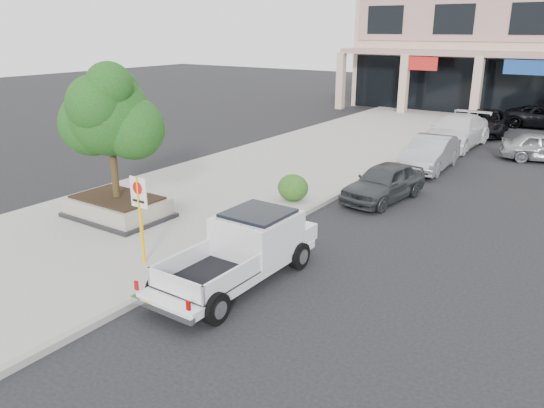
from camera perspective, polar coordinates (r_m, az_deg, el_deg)
The scene contains 12 objects.
ground at distance 13.36m, azimuth -1.00°, elevation -7.86°, with size 120.00×120.00×0.00m, color black.
sidewalk at distance 20.91m, azimuth -3.73°, elevation 2.16°, with size 8.00×52.00×0.15m, color gray.
curb at distance 18.82m, azimuth 5.77°, elevation 0.25°, with size 0.20×52.00×0.15m, color gray.
planter at distance 17.63m, azimuth -16.24°, elevation -0.31°, with size 3.20×2.20×0.68m.
planter_tree at distance 16.95m, azimuth -16.43°, elevation 9.20°, with size 2.90×2.55×4.00m.
no_parking_sign at distance 13.63m, azimuth -14.03°, elevation -0.46°, with size 0.55×0.09×2.30m.
hedge at distance 18.51m, azimuth 2.26°, elevation 1.78°, with size 1.10×0.99×0.94m, color #153F12.
pickup_truck at distance 12.75m, azimuth -3.99°, elevation -5.29°, with size 1.88×5.06×1.59m, color white, non-canonical shape.
curb_car_a at distance 19.40m, azimuth 11.96°, elevation 2.31°, with size 1.57×3.91×1.33m, color #303336.
curb_car_b at distance 24.19m, azimuth 16.65°, elevation 5.26°, with size 1.54×4.41×1.45m, color #96999D.
curb_car_c at distance 29.28m, azimuth 19.19°, elevation 7.38°, with size 2.30×5.65×1.64m, color silver.
curb_car_d at distance 33.58m, azimuth 21.98°, elevation 8.16°, with size 2.32×5.04×1.40m, color black.
Camera 1 is at (6.98, -9.73, 5.91)m, focal length 35.00 mm.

